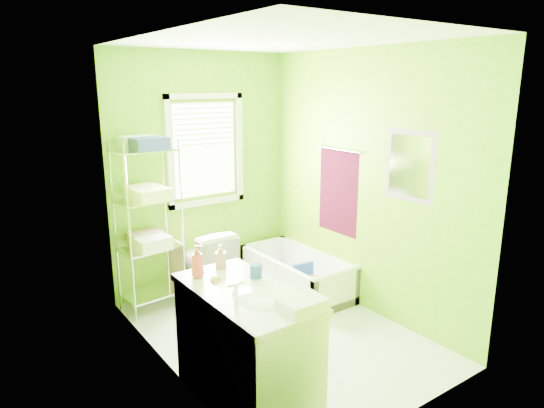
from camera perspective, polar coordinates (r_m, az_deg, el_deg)
ground at (r=4.67m, az=0.71°, el=-14.91°), size 2.90×2.90×0.00m
room_envelope at (r=4.15m, az=0.78°, el=4.12°), size 2.14×2.94×2.62m
window at (r=5.37m, az=-7.84°, el=6.97°), size 0.92×0.05×1.22m
door at (r=2.97m, az=-4.20°, el=-11.15°), size 0.09×0.80×2.00m
right_wall_decor at (r=4.85m, az=10.83°, el=2.60°), size 0.04×1.48×1.17m
bathtub at (r=5.47m, az=3.04°, el=-8.81°), size 0.63×1.35×0.44m
toilet at (r=5.28m, az=-7.76°, el=-6.85°), size 0.47×0.78×0.78m
vanity at (r=3.59m, az=-3.03°, el=-16.06°), size 0.59×1.16×1.12m
wire_shelf_unit at (r=4.94m, az=-14.26°, el=-0.20°), size 0.62×0.50×1.77m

